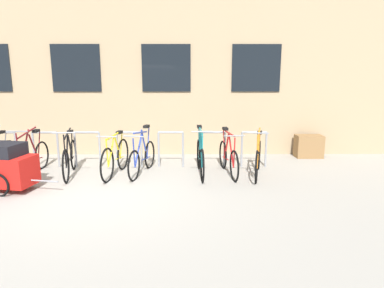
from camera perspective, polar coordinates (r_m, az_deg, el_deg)
ground_plane at (r=6.59m, az=-16.63°, el=-8.10°), size 42.00×42.00×0.00m
storefront_building at (r=12.46m, az=-9.12°, el=15.28°), size 28.00×6.33×6.01m
bike_rack at (r=8.15m, az=-10.66°, el=-0.20°), size 6.63×0.05×0.87m
bicycle_black at (r=7.86m, az=-20.12°, el=-2.22°), size 0.49×1.74×1.06m
bicycle_yellow at (r=7.58m, az=-12.90°, el=-2.28°), size 0.44×1.72×0.97m
bicycle_red at (r=7.51m, az=6.20°, el=-2.29°), size 0.44×1.71×1.02m
bicycle_blue at (r=7.57m, az=-8.46°, el=-2.24°), size 0.51×1.66×1.07m
bicycle_teal at (r=7.42m, az=1.43°, el=-2.23°), size 0.44×1.75×1.08m
bicycle_orange at (r=7.53m, az=11.19°, el=-2.36°), size 0.57×1.75×1.06m
bicycle_maroon at (r=8.23m, az=-25.73°, el=-2.17°), size 0.44×1.69×1.08m
bike_trailer at (r=7.26m, az=-28.88°, el=-3.34°), size 1.48×0.77×0.94m
planter_box at (r=9.55m, az=19.27°, el=-0.36°), size 0.70×0.44×0.60m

